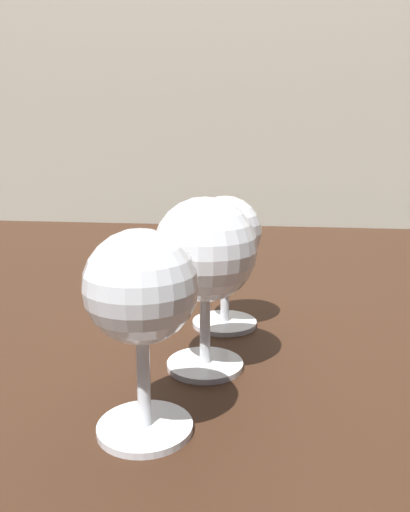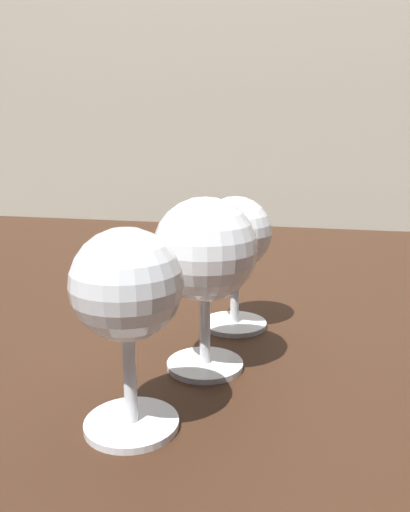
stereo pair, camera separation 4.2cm
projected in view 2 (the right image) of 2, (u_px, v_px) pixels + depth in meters
name	position (u px, v px, depth m)	size (l,w,h in m)	color
back_wall	(260.00, 7.00, 1.56)	(5.00, 0.08, 2.60)	#B2A893
dining_table	(161.00, 342.00, 0.71)	(1.29, 0.92, 0.73)	#382114
wine_glass_chardonnay	(127.00, 290.00, 0.33)	(0.07, 0.07, 0.14)	white
wine_glass_port	(205.00, 254.00, 0.42)	(0.09, 0.09, 0.15)	white
wine_glass_cabernet	(235.00, 238.00, 0.51)	(0.07, 0.07, 0.14)	white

